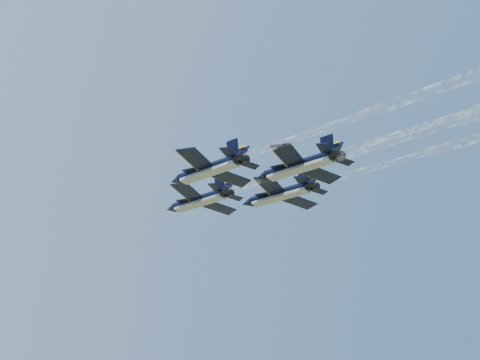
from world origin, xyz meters
TOP-DOWN VIEW (x-y plane):
  - jet_lead at (-3.42, 14.75)m, footprint 14.79×19.36m
  - jet_left at (-12.23, -0.51)m, footprint 14.79×19.36m
  - jet_right at (6.15, 2.19)m, footprint 14.79×19.36m
  - jet_slot at (-1.57, -11.22)m, footprint 14.79×19.36m
  - smoke_trail_lead at (1.35, -37.88)m, footprint 8.22×72.30m

SIDE VIEW (x-z plane):
  - jet_lead at x=-3.42m, z-range 93.72..98.54m
  - jet_left at x=-12.23m, z-range 93.72..98.54m
  - jet_right at x=6.15m, z-range 93.72..98.54m
  - jet_slot at x=-1.57m, z-range 93.72..98.54m
  - smoke_trail_lead at x=1.35m, z-range 95.08..97.26m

